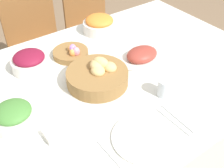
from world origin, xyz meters
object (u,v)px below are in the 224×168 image
object	(u,v)px
ham_platter	(142,55)
green_salad_bowl	(14,116)
chair_far_right	(94,23)
egg_basket	(71,53)
dinner_plate	(144,138)
beet_salad_bowl	(30,62)
drinking_cup	(165,88)
spoon	(177,118)
butter_dish	(58,132)
chair_far_center	(38,41)
carrot_bowl	(99,24)
knife	(172,121)
bread_basket	(98,76)
fork	(113,157)

from	to	relation	value
ham_platter	green_salad_bowl	distance (m)	0.76
chair_far_right	egg_basket	size ratio (longest dim) A/B	4.76
chair_far_right	dinner_plate	distance (m)	1.50
beet_salad_bowl	drinking_cup	size ratio (longest dim) A/B	2.21
chair_far_right	spoon	xyz separation A→B (m)	(-0.43, -1.34, 0.23)
chair_far_right	green_salad_bowl	world-z (taller)	chair_far_right
dinner_plate	drinking_cup	distance (m)	0.30
drinking_cup	butter_dish	world-z (taller)	drinking_cup
chair_far_center	dinner_plate	xyz separation A→B (m)	(-0.10, -1.34, 0.23)
ham_platter	carrot_bowl	world-z (taller)	carrot_bowl
egg_basket	carrot_bowl	distance (m)	0.33
egg_basket	knife	bearing A→B (deg)	-81.53
green_salad_bowl	bread_basket	bearing A→B (deg)	2.99
green_salad_bowl	butter_dish	bearing A→B (deg)	-53.29
chair_far_right	egg_basket	bearing A→B (deg)	-134.53
chair_far_right	ham_platter	distance (m)	0.97
carrot_bowl	dinner_plate	distance (m)	0.91
green_salad_bowl	butter_dish	distance (m)	0.20
egg_basket	butter_dish	world-z (taller)	egg_basket
bread_basket	butter_dish	world-z (taller)	bread_basket
chair_far_center	carrot_bowl	world-z (taller)	chair_far_center
bread_basket	spoon	bearing A→B (deg)	-70.67
ham_platter	drinking_cup	distance (m)	0.31
chair_far_center	knife	distance (m)	1.36
chair_far_right	drinking_cup	bearing A→B (deg)	-110.51
egg_basket	dinner_plate	world-z (taller)	egg_basket
chair_far_center	butter_dish	size ratio (longest dim) A/B	8.42
ham_platter	beet_salad_bowl	bearing A→B (deg)	153.59
bread_basket	dinner_plate	distance (m)	0.41
dinner_plate	fork	size ratio (longest dim) A/B	1.38
chair_far_center	dinner_plate	bearing A→B (deg)	-94.16
chair_far_center	dinner_plate	size ratio (longest dim) A/B	3.53
butter_dish	beet_salad_bowl	bearing A→B (deg)	79.31
butter_dish	drinking_cup	bearing A→B (deg)	-8.12
chair_far_right	ham_platter	size ratio (longest dim) A/B	3.30
ham_platter	green_salad_bowl	bearing A→B (deg)	-175.45
beet_salad_bowl	spoon	xyz separation A→B (m)	(0.37, -0.71, -0.05)
egg_basket	fork	bearing A→B (deg)	-107.15
chair_far_center	beet_salad_bowl	xyz separation A→B (m)	(-0.28, -0.63, 0.27)
ham_platter	drinking_cup	bearing A→B (deg)	-110.35
green_salad_bowl	drinking_cup	distance (m)	0.69
drinking_cup	ham_platter	bearing A→B (deg)	69.65
green_salad_bowl	fork	xyz separation A→B (m)	(0.23, -0.38, -0.05)
beet_salad_bowl	green_salad_bowl	world-z (taller)	beet_salad_bowl
chair_far_center	drinking_cup	world-z (taller)	chair_far_center
bread_basket	beet_salad_bowl	distance (m)	0.38
ham_platter	spoon	distance (m)	0.48
egg_basket	fork	xyz separation A→B (m)	(-0.22, -0.70, -0.02)
ham_platter	butter_dish	xyz separation A→B (m)	(-0.64, -0.22, -0.01)
dinner_plate	knife	distance (m)	0.16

